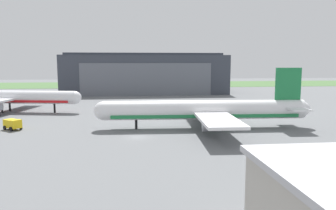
% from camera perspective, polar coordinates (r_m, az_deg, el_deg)
% --- Properties ---
extents(ground_plane, '(440.00, 440.00, 0.00)m').
position_cam_1_polar(ground_plane, '(64.34, -5.31, -5.55)').
color(ground_plane, slate).
extents(grass_field_strip, '(440.00, 56.00, 0.08)m').
position_cam_1_polar(grass_field_strip, '(213.97, -6.13, 3.53)').
color(grass_field_strip, '#4B703E').
rests_on(grass_field_strip, ground_plane).
extents(maintenance_hangar, '(73.53, 31.90, 18.60)m').
position_cam_1_polar(maintenance_hangar, '(157.46, -4.00, 5.38)').
color(maintenance_hangar, '#383D47').
rests_on(maintenance_hangar, ground_plane).
extents(airliner_far_right, '(40.82, 34.03, 12.65)m').
position_cam_1_polar(airliner_far_right, '(105.66, -25.48, 1.18)').
color(airliner_far_right, silver).
rests_on(airliner_far_right, ground_plane).
extents(airliner_near_left, '(47.24, 37.06, 13.16)m').
position_cam_1_polar(airliner_near_left, '(72.42, 6.34, -0.94)').
color(airliner_near_left, white).
rests_on(airliner_near_left, ground_plane).
extents(pushback_tractor, '(3.37, 4.29, 2.37)m').
position_cam_1_polar(pushback_tractor, '(113.11, 18.83, 0.31)').
color(pushback_tractor, '#2D2D33').
rests_on(pushback_tractor, ground_plane).
extents(fuel_bowser, '(4.32, 4.11, 2.27)m').
position_cam_1_polar(fuel_bowser, '(78.23, -25.16, -2.95)').
color(fuel_bowser, yellow).
rests_on(fuel_bowser, ground_plane).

